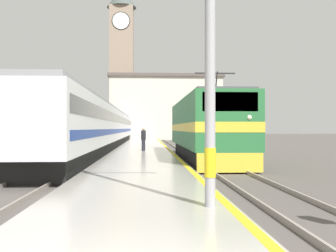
{
  "coord_description": "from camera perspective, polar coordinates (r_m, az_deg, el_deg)",
  "views": [
    {
      "loc": [
        0.26,
        -3.64,
        1.92
      ],
      "look_at": [
        1.96,
        26.54,
        2.09
      ],
      "focal_mm": 42.0,
      "sensor_mm": 36.0,
      "label": 1
    }
  ],
  "objects": [
    {
      "name": "person_on_platform",
      "position": [
        27.84,
        -3.58,
        -1.83
      ],
      "size": [
        0.34,
        0.34,
        1.65
      ],
      "color": "#23232D",
      "rests_on": "platform"
    },
    {
      "name": "passenger_train",
      "position": [
        37.9,
        -9.06,
        -0.19
      ],
      "size": [
        2.92,
        51.31,
        3.7
      ],
      "color": "black",
      "rests_on": "ground"
    },
    {
      "name": "locomotive_train",
      "position": [
        23.33,
        5.34,
        -0.33
      ],
      "size": [
        2.92,
        14.36,
        4.72
      ],
      "color": "black",
      "rests_on": "ground"
    },
    {
      "name": "platform",
      "position": [
        28.69,
        -3.74,
        -3.84
      ],
      "size": [
        4.23,
        140.0,
        0.33
      ],
      "color": "#ADA89E",
      "rests_on": "ground"
    },
    {
      "name": "catenary_mast",
      "position": [
        8.48,
        6.86,
        17.75
      ],
      "size": [
        2.46,
        0.24,
        8.34
      ],
      "color": "#9E9EA3",
      "rests_on": "platform"
    },
    {
      "name": "rail_track_far",
      "position": [
        28.96,
        -10.89,
        -4.06
      ],
      "size": [
        2.83,
        140.0,
        0.16
      ],
      "color": "#514C47",
      "rests_on": "ground"
    },
    {
      "name": "rail_track_near",
      "position": [
        28.91,
        3.7,
        -4.07
      ],
      "size": [
        2.84,
        140.0,
        0.16
      ],
      "color": "#514C47",
      "rests_on": "ground"
    },
    {
      "name": "ground_plane",
      "position": [
        33.69,
        -3.66,
        -3.59
      ],
      "size": [
        200.0,
        200.0,
        0.0
      ],
      "primitive_type": "plane",
      "color": "#514C47"
    },
    {
      "name": "clock_tower",
      "position": [
        78.2,
        -6.74,
        9.83
      ],
      "size": [
        5.67,
        5.67,
        29.53
      ],
      "color": "gray",
      "rests_on": "ground"
    },
    {
      "name": "station_building",
      "position": [
        65.95,
        -0.36,
        2.68
      ],
      "size": [
        18.75,
        7.57,
        10.69
      ],
      "color": "beige",
      "rests_on": "ground"
    }
  ]
}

